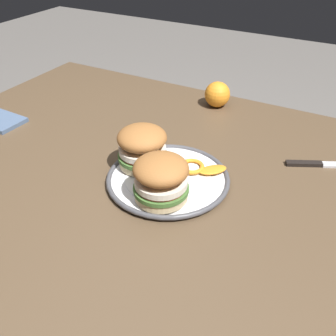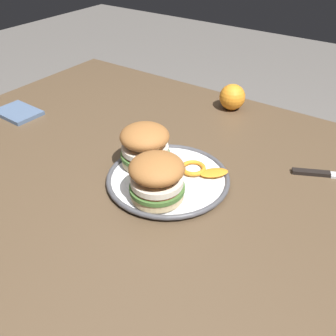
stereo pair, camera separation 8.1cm
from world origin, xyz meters
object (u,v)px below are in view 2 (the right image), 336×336
object	(u,v)px
sandwich_half_right	(145,145)
table_knife	(332,175)
dining_table	(147,199)
whole_orange	(232,97)
dinner_plate	(168,179)
sandwich_half_left	(157,177)

from	to	relation	value
sandwich_half_right	table_knife	distance (m)	0.46
dining_table	sandwich_half_right	bearing A→B (deg)	128.38
whole_orange	table_knife	size ratio (longest dim) A/B	0.40
dinner_plate	table_knife	distance (m)	0.40
table_knife	sandwich_half_right	bearing A→B (deg)	-149.14
sandwich_half_right	whole_orange	xyz separation A→B (m)	(0.02, 0.42, -0.03)
table_knife	dinner_plate	bearing A→B (deg)	-141.56
table_knife	whole_orange	bearing A→B (deg)	152.77
sandwich_half_right	whole_orange	world-z (taller)	sandwich_half_right
sandwich_half_right	table_knife	xyz separation A→B (m)	(0.39, 0.23, -0.07)
sandwich_half_right	whole_orange	bearing A→B (deg)	87.35
dinner_plate	sandwich_half_right	world-z (taller)	sandwich_half_right
dinner_plate	sandwich_half_left	bearing A→B (deg)	-72.28
dining_table	sandwich_half_left	world-z (taller)	sandwich_half_left
dining_table	dinner_plate	world-z (taller)	dinner_plate
whole_orange	table_knife	world-z (taller)	whole_orange
sandwich_half_left	whole_orange	bearing A→B (deg)	99.11
dinner_plate	sandwich_half_right	size ratio (longest dim) A/B	1.83
dining_table	whole_orange	world-z (taller)	whole_orange
dining_table	dinner_plate	xyz separation A→B (m)	(0.07, -0.00, 0.09)
dinner_plate	sandwich_half_right	xyz separation A→B (m)	(-0.08, 0.01, 0.06)
dinner_plate	sandwich_half_left	world-z (taller)	sandwich_half_left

